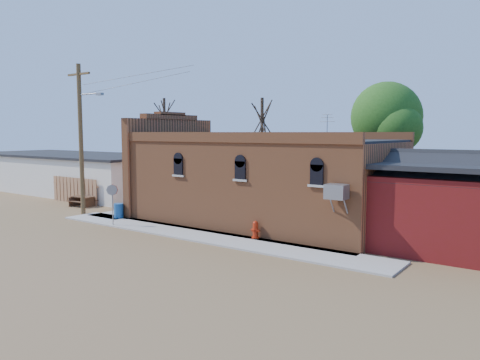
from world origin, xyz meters
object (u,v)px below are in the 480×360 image
Objects in this scene: trash_barrel at (119,211)px; fire_hydrant at (255,230)px; stop_sign at (112,194)px; brick_bar at (258,180)px; picnic_table at (82,200)px; utility_pole at (81,136)px.

fire_hydrant is at bearing 1.83° from trash_barrel.
stop_sign reaches higher than fire_hydrant.
brick_bar reaches higher than fire_hydrant.
brick_bar is at bearing 5.37° from picnic_table.
brick_bar is 10.96m from utility_pole.
fire_hydrant is 0.98× the size of trash_barrel.
trash_barrel is 6.03m from picnic_table.
fire_hydrant is 0.47× the size of picnic_table.
fire_hydrant is 8.24m from stop_sign.
stop_sign is at bearing -135.51° from brick_bar.
picnic_table is at bearing -169.78° from brick_bar.
utility_pole is 10.83× the size of trash_barrel.
trash_barrel reaches higher than picnic_table.
fire_hydrant is 15.14m from picnic_table.
stop_sign is 2.37m from trash_barrel.
utility_pole is at bearing -156.31° from brick_bar.
brick_bar is 7.86m from stop_sign.
utility_pole reaches higher than picnic_table.
brick_bar is at bearing 109.54° from fire_hydrant.
stop_sign is (4.20, -1.20, -3.03)m from utility_pole.
utility_pole reaches higher than stop_sign.
picnic_table is at bearing 145.74° from utility_pole.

